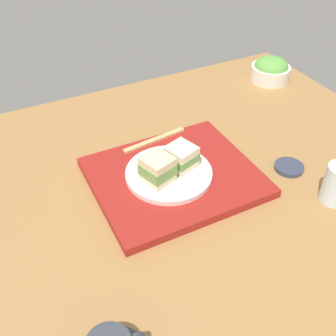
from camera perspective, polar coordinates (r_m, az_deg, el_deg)
ground_plane at (r=96.00cm, az=-1.15°, el=-3.13°), size 140.00×100.00×3.00cm
serving_tray at (r=95.56cm, az=0.91°, el=-1.30°), size 38.10×32.27×2.14cm
sandwich_plate at (r=93.62cm, az=0.24°, el=-0.94°), size 20.49×20.49×1.27cm
sandwich_near at (r=93.45cm, az=1.89°, el=1.61°), size 7.98×7.99×5.45cm
sandwich_far at (r=89.34cm, az=-1.48°, el=-0.16°), size 8.04×8.00×6.21cm
salad_bowl at (r=141.85cm, az=14.43°, el=13.39°), size 13.01×13.01×8.04cm
chopsticks_pair at (r=105.08cm, az=-1.91°, el=4.01°), size 18.26×3.65×0.70cm
small_sauce_dish at (r=103.69cm, az=16.88°, el=0.11°), size 7.23×7.23×1.05cm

